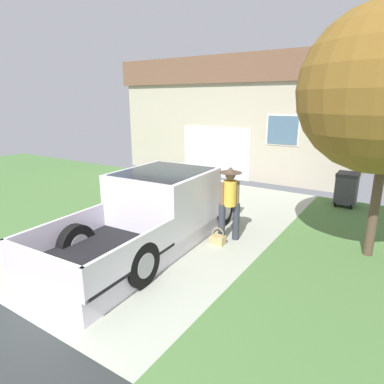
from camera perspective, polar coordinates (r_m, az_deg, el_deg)
pickup_truck at (r=7.44m, az=-5.31°, el=-3.17°), size 2.20×5.47×1.59m
person_with_hat at (r=7.35m, az=6.54°, el=-1.35°), size 0.50×0.50×1.71m
handbag at (r=7.41m, az=4.52°, el=-8.16°), size 0.31×0.22×0.38m
house_with_garage at (r=16.23m, az=10.44°, el=13.00°), size 10.31×6.38×4.79m
wheeled_trash_bin at (r=10.93m, az=25.24°, el=0.65°), size 0.60×0.72×1.02m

